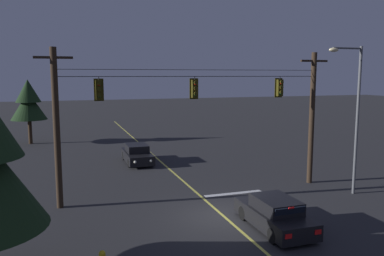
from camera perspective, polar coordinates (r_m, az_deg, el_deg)
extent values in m
plane|color=#28282B|center=(18.91, 4.56, -12.60)|extent=(180.00, 180.00, 0.00)
cube|color=#D1C64C|center=(27.67, -3.29, -6.00)|extent=(0.14, 60.00, 0.01)
cube|color=silver|center=(22.28, 6.03, -9.44)|extent=(3.40, 0.36, 0.01)
cylinder|color=#2D2116|center=(20.13, -19.09, -0.18)|extent=(0.32, 0.32, 7.88)
cube|color=#2D2116|center=(19.98, -19.53, 9.65)|extent=(1.80, 0.12, 0.12)
cylinder|color=slate|center=(19.97, -19.48, 8.64)|extent=(0.12, 0.12, 0.18)
cylinder|color=#2D2116|center=(24.65, 17.02, 1.28)|extent=(0.32, 0.32, 7.88)
cube|color=#2D2116|center=(24.53, 17.34, 9.30)|extent=(1.80, 0.12, 0.12)
cylinder|color=slate|center=(24.52, 17.31, 8.48)|extent=(0.12, 0.12, 0.18)
cylinder|color=black|center=(21.14, 0.86, 7.51)|extent=(14.54, 0.03, 0.03)
cylinder|color=black|center=(21.14, 0.86, 8.46)|extent=(14.54, 0.02, 0.02)
cylinder|color=black|center=(20.04, -13.42, 7.04)|extent=(0.04, 0.04, 0.18)
cube|color=#332D0A|center=(20.05, -13.37, 5.41)|extent=(0.32, 0.26, 0.96)
cube|color=#332D0A|center=(20.20, -13.40, 5.42)|extent=(0.48, 0.03, 1.12)
sphere|color=red|center=(19.88, -13.35, 6.22)|extent=(0.17, 0.17, 0.17)
cylinder|color=#332D0A|center=(19.84, -13.34, 6.34)|extent=(0.20, 0.10, 0.20)
sphere|color=#3D280A|center=(19.89, -13.33, 5.39)|extent=(0.17, 0.17, 0.17)
cylinder|color=#332D0A|center=(19.85, -13.32, 5.51)|extent=(0.20, 0.10, 0.20)
sphere|color=black|center=(19.90, -13.30, 4.57)|extent=(0.17, 0.17, 0.17)
cylinder|color=#332D0A|center=(19.86, -13.29, 4.68)|extent=(0.20, 0.10, 0.20)
cylinder|color=black|center=(21.08, 0.40, 7.27)|extent=(0.04, 0.04, 0.18)
cube|color=#332D0A|center=(21.09, 0.39, 5.72)|extent=(0.32, 0.26, 0.96)
cube|color=#332D0A|center=(21.23, 0.27, 5.73)|extent=(0.48, 0.03, 1.12)
sphere|color=red|center=(20.93, 0.54, 6.49)|extent=(0.17, 0.17, 0.17)
cylinder|color=#332D0A|center=(20.90, 0.57, 6.61)|extent=(0.20, 0.10, 0.20)
sphere|color=#3D280A|center=(20.94, 0.54, 5.71)|extent=(0.17, 0.17, 0.17)
cylinder|color=#332D0A|center=(20.90, 0.57, 5.82)|extent=(0.20, 0.10, 0.20)
sphere|color=black|center=(20.95, 0.53, 4.92)|extent=(0.17, 0.17, 0.17)
cylinder|color=#332D0A|center=(20.91, 0.57, 5.03)|extent=(0.20, 0.10, 0.20)
cylinder|color=black|center=(23.28, 12.68, 7.13)|extent=(0.04, 0.04, 0.18)
cube|color=#332D0A|center=(23.29, 12.64, 5.72)|extent=(0.32, 0.26, 0.96)
cube|color=#332D0A|center=(23.41, 12.46, 5.74)|extent=(0.48, 0.03, 1.12)
sphere|color=red|center=(23.14, 12.87, 6.42)|extent=(0.17, 0.17, 0.17)
cylinder|color=#332D0A|center=(23.11, 12.92, 6.52)|extent=(0.20, 0.10, 0.20)
sphere|color=#3D280A|center=(23.15, 12.85, 5.71)|extent=(0.17, 0.17, 0.17)
cylinder|color=#332D0A|center=(23.12, 12.90, 5.81)|extent=(0.20, 0.10, 0.20)
sphere|color=black|center=(23.16, 12.82, 4.99)|extent=(0.17, 0.17, 0.17)
cylinder|color=#332D0A|center=(23.13, 12.88, 5.09)|extent=(0.20, 0.10, 0.20)
cube|color=black|center=(17.59, 11.85, -12.58)|extent=(1.80, 4.30, 0.68)
cube|color=black|center=(17.29, 12.11, -10.80)|extent=(1.51, 2.15, 0.54)
cube|color=black|center=(18.07, 10.58, -9.95)|extent=(1.40, 0.21, 0.48)
cube|color=black|center=(16.44, 14.02, -11.85)|extent=(1.37, 0.18, 0.46)
cylinder|color=black|center=(18.40, 7.52, -12.17)|extent=(0.22, 0.64, 0.64)
cylinder|color=black|center=(19.12, 11.88, -11.50)|extent=(0.22, 0.64, 0.64)
cylinder|color=black|center=(16.22, 11.77, -15.08)|extent=(0.22, 0.64, 0.64)
cylinder|color=black|center=(17.02, 16.53, -14.12)|extent=(0.22, 0.64, 0.64)
cube|color=red|center=(15.52, 13.87, -15.07)|extent=(0.28, 0.03, 0.18)
cube|color=red|center=(16.21, 17.87, -14.21)|extent=(0.28, 0.03, 0.18)
cube|color=red|center=(16.28, 14.25, -11.20)|extent=(0.24, 0.04, 0.06)
cube|color=black|center=(29.77, -7.97, -4.09)|extent=(1.80, 4.30, 0.68)
cube|color=black|center=(29.77, -8.03, -2.89)|extent=(1.51, 2.15, 0.54)
cube|color=black|center=(28.87, -7.69, -3.22)|extent=(1.40, 0.21, 0.48)
cube|color=black|center=(30.80, -8.39, -2.54)|extent=(1.37, 0.18, 0.46)
cylinder|color=black|center=(28.69, -5.91, -4.89)|extent=(0.22, 0.64, 0.64)
cylinder|color=black|center=(28.40, -9.05, -5.07)|extent=(0.22, 0.64, 0.64)
cylinder|color=black|center=(31.24, -6.98, -3.86)|extent=(0.22, 0.64, 0.64)
cylinder|color=black|center=(30.98, -9.85, -4.02)|extent=(0.22, 0.64, 0.64)
sphere|color=white|center=(27.79, -6.02, -4.78)|extent=(0.20, 0.20, 0.20)
sphere|color=white|center=(27.58, -8.29, -4.91)|extent=(0.20, 0.20, 0.20)
cylinder|color=#4C4F54|center=(23.17, 22.89, 0.86)|extent=(0.16, 0.16, 8.07)
cylinder|color=#4C4F54|center=(22.49, 21.66, 10.74)|extent=(1.80, 0.10, 0.10)
ellipsoid|color=beige|center=(21.95, 19.92, 10.65)|extent=(0.56, 0.30, 0.22)
cylinder|color=#332316|center=(40.60, -22.49, -0.33)|extent=(0.36, 0.36, 2.58)
cone|color=black|center=(40.36, -22.66, 3.01)|extent=(3.33, 3.33, 2.66)
cone|color=black|center=(40.28, -22.76, 5.02)|extent=(2.33, 2.33, 2.16)
sphere|color=gold|center=(13.84, -12.94, -17.40)|extent=(0.22, 0.22, 0.22)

